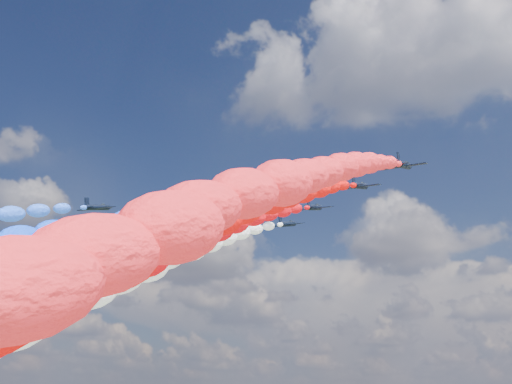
% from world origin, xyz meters
% --- Properties ---
extents(jet_0, '(9.28, 12.36, 5.50)m').
position_xyz_m(jet_0, '(-34.89, -6.35, 99.45)').
color(jet_0, black).
extents(jet_1, '(8.94, 12.11, 5.50)m').
position_xyz_m(jet_1, '(-22.19, 5.14, 99.45)').
color(jet_1, black).
extents(trail_1, '(6.56, 97.78, 43.39)m').
position_xyz_m(trail_1, '(-22.19, -45.26, 79.76)').
color(trail_1, '#1044F6').
extents(jet_2, '(9.31, 12.38, 5.50)m').
position_xyz_m(jet_2, '(-12.78, 14.94, 99.45)').
color(jet_2, black).
extents(trail_2, '(6.56, 97.78, 43.39)m').
position_xyz_m(trail_2, '(-12.78, -35.45, 79.76)').
color(trail_2, '#156EFF').
extents(jet_3, '(9.50, 12.52, 5.50)m').
position_xyz_m(jet_3, '(0.30, 11.29, 99.45)').
color(jet_3, black).
extents(trail_3, '(6.56, 97.78, 43.39)m').
position_xyz_m(trail_3, '(0.30, -39.11, 79.76)').
color(trail_3, silver).
extents(jet_4, '(9.23, 12.32, 5.50)m').
position_xyz_m(jet_4, '(-1.31, 25.41, 99.45)').
color(jet_4, black).
extents(trail_4, '(6.56, 97.78, 43.39)m').
position_xyz_m(trail_4, '(-1.31, -24.98, 79.76)').
color(trail_4, white).
extents(jet_5, '(9.10, 12.23, 5.50)m').
position_xyz_m(jet_5, '(9.82, 14.45, 99.45)').
color(jet_5, black).
extents(trail_5, '(6.56, 97.78, 43.39)m').
position_xyz_m(trail_5, '(9.82, -35.94, 79.76)').
color(trail_5, red).
extents(jet_6, '(8.88, 12.08, 5.50)m').
position_xyz_m(jet_6, '(23.78, 3.52, 99.45)').
color(jet_6, black).
extents(trail_6, '(6.56, 97.78, 43.39)m').
position_xyz_m(trail_6, '(23.78, -46.88, 79.76)').
color(trail_6, red).
extents(jet_7, '(8.81, 12.03, 5.50)m').
position_xyz_m(jet_7, '(34.96, -5.12, 99.45)').
color(jet_7, black).
extents(trail_7, '(6.56, 97.78, 43.39)m').
position_xyz_m(trail_7, '(34.96, -55.52, 79.76)').
color(trail_7, red).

